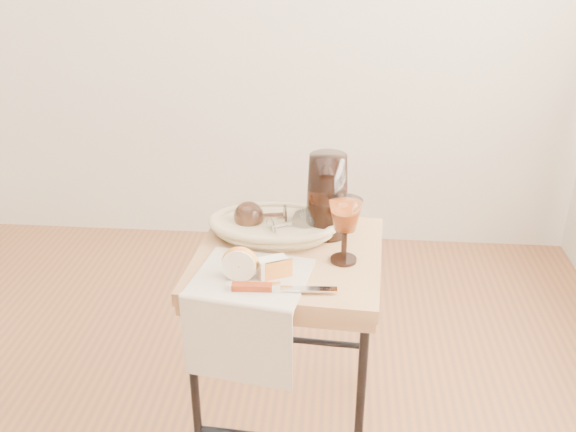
# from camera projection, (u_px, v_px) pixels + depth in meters

# --- Properties ---
(side_table) EXTENTS (0.54, 0.54, 0.64)m
(side_table) POSITION_uv_depth(u_px,v_px,m) (289.00, 347.00, 1.85)
(side_table) COLOR brown
(side_table) RESTS_ON floor
(tea_towel) EXTENTS (0.32, 0.30, 0.01)m
(tea_towel) POSITION_uv_depth(u_px,v_px,m) (251.00, 277.00, 1.59)
(tea_towel) COLOR beige
(tea_towel) RESTS_ON side_table
(bread_basket) EXTENTS (0.34, 0.23, 0.05)m
(bread_basket) POSITION_uv_depth(u_px,v_px,m) (274.00, 228.00, 1.79)
(bread_basket) COLOR #967953
(bread_basket) RESTS_ON side_table
(goblet_lying_a) EXTENTS (0.16, 0.12, 0.09)m
(goblet_lying_a) POSITION_uv_depth(u_px,v_px,m) (264.00, 215.00, 1.79)
(goblet_lying_a) COLOR brown
(goblet_lying_a) RESTS_ON bread_basket
(goblet_lying_b) EXTENTS (0.14, 0.13, 0.08)m
(goblet_lying_b) POSITION_uv_depth(u_px,v_px,m) (291.00, 224.00, 1.76)
(goblet_lying_b) COLOR white
(goblet_lying_b) RESTS_ON bread_basket
(pitcher) EXTENTS (0.18, 0.25, 0.28)m
(pitcher) POSITION_uv_depth(u_px,v_px,m) (327.00, 195.00, 1.76)
(pitcher) COLOR black
(pitcher) RESTS_ON side_table
(wine_goblet) EXTENTS (0.11, 0.11, 0.18)m
(wine_goblet) POSITION_uv_depth(u_px,v_px,m) (345.00, 231.00, 1.63)
(wine_goblet) COLOR white
(wine_goblet) RESTS_ON side_table
(apple_half) EXTENTS (0.09, 0.05, 0.09)m
(apple_half) POSITION_uv_depth(u_px,v_px,m) (240.00, 262.00, 1.56)
(apple_half) COLOR red
(apple_half) RESTS_ON tea_towel
(apple_wedge) EXTENTS (0.08, 0.07, 0.05)m
(apple_wedge) POSITION_uv_depth(u_px,v_px,m) (273.00, 267.00, 1.58)
(apple_wedge) COLOR #FCE7C7
(apple_wedge) RESTS_ON tea_towel
(table_knife) EXTENTS (0.25, 0.04, 0.02)m
(table_knife) POSITION_uv_depth(u_px,v_px,m) (280.00, 287.00, 1.52)
(table_knife) COLOR silver
(table_knife) RESTS_ON tea_towel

